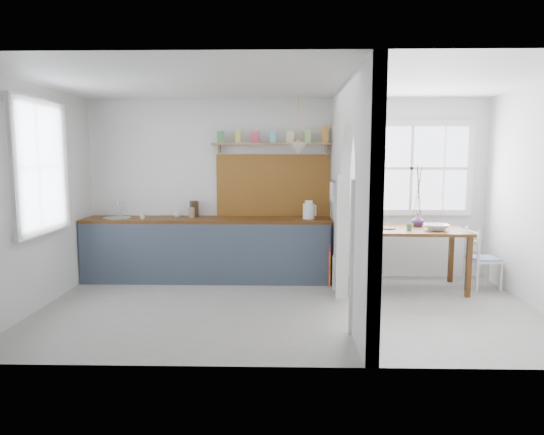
{
  "coord_description": "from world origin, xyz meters",
  "views": [
    {
      "loc": [
        -0.06,
        -5.51,
        1.77
      ],
      "look_at": [
        -0.19,
        0.45,
        1.02
      ],
      "focal_mm": 32.0,
      "sensor_mm": 36.0,
      "label": 1
    }
  ],
  "objects_px": {
    "dining_table": "(414,259)",
    "chair_left": "(348,254)",
    "vase": "(418,220)",
    "chair_right": "(483,258)",
    "kettle": "(309,210)"
  },
  "relations": [
    {
      "from": "dining_table",
      "to": "chair_left",
      "type": "distance_m",
      "value": 0.88
    },
    {
      "from": "chair_left",
      "to": "vase",
      "type": "bearing_deg",
      "value": 107.05
    },
    {
      "from": "chair_left",
      "to": "chair_right",
      "type": "xyz_separation_m",
      "value": [
        1.82,
        -0.01,
        -0.04
      ]
    },
    {
      "from": "dining_table",
      "to": "kettle",
      "type": "relative_size",
      "value": 5.03
    },
    {
      "from": "kettle",
      "to": "vase",
      "type": "relative_size",
      "value": 1.45
    },
    {
      "from": "kettle",
      "to": "vase",
      "type": "bearing_deg",
      "value": -28.37
    },
    {
      "from": "chair_right",
      "to": "kettle",
      "type": "distance_m",
      "value": 2.44
    },
    {
      "from": "vase",
      "to": "dining_table",
      "type": "bearing_deg",
      "value": -111.42
    },
    {
      "from": "vase",
      "to": "kettle",
      "type": "bearing_deg",
      "value": 175.29
    },
    {
      "from": "chair_left",
      "to": "vase",
      "type": "relative_size",
      "value": 5.06
    },
    {
      "from": "dining_table",
      "to": "chair_left",
      "type": "xyz_separation_m",
      "value": [
        -0.88,
        0.05,
        0.05
      ]
    },
    {
      "from": "kettle",
      "to": "dining_table",
      "type": "bearing_deg",
      "value": -37.12
    },
    {
      "from": "vase",
      "to": "chair_left",
      "type": "bearing_deg",
      "value": -170.51
    },
    {
      "from": "chair_right",
      "to": "kettle",
      "type": "xyz_separation_m",
      "value": [
        -2.34,
        0.3,
        0.62
      ]
    },
    {
      "from": "chair_right",
      "to": "vase",
      "type": "distance_m",
      "value": 1.0
    }
  ]
}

